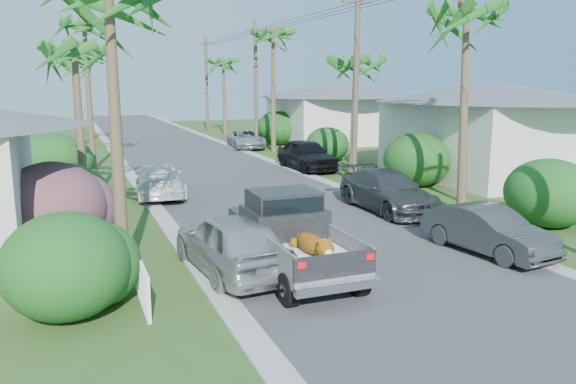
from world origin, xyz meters
name	(u,v)px	position (x,y,z in m)	size (l,w,h in m)	color
ground	(404,285)	(0.00, 0.00, 0.00)	(120.00, 120.00, 0.00)	#37541F
road	(189,157)	(0.00, 25.00, 0.01)	(8.00, 100.00, 0.02)	#38383A
curb_left	(120,160)	(-4.30, 25.00, 0.03)	(0.60, 100.00, 0.06)	#A5A39E
curb_right	(252,154)	(4.30, 25.00, 0.03)	(0.60, 100.00, 0.06)	#A5A39E
pickup_truck	(288,233)	(-2.20, 2.01, 1.01)	(1.98, 5.12, 2.06)	black
parked_car_rn	(488,231)	(3.60, 1.31, 0.66)	(1.40, 4.02, 1.32)	#2E3133
parked_car_rm	(388,192)	(3.83, 7.03, 0.73)	(2.06, 5.06, 1.47)	#2E3134
parked_car_rf	(307,155)	(5.00, 17.42, 0.84)	(1.97, 4.91, 1.67)	black
parked_car_rd	(246,139)	(5.00, 28.56, 0.66)	(2.20, 4.77, 1.33)	#ABAFB2
parked_car_ln	(231,243)	(-3.60, 2.39, 0.79)	(1.86, 4.61, 1.57)	#AAABB1
parked_car_lf	(160,180)	(-3.75, 12.88, 0.70)	(1.95, 4.80, 1.39)	silver
palm_l_b	(74,45)	(-6.80, 12.00, 6.15)	(4.40, 4.40, 7.40)	brown
palm_l_c	(84,22)	(-6.00, 22.00, 7.91)	(4.40, 4.40, 9.20)	brown
palm_l_d	(72,59)	(-6.50, 34.00, 6.44)	(4.40, 4.40, 7.70)	brown
palm_r_a	(470,6)	(6.30, 6.00, 7.42)	(4.40, 4.40, 8.70)	brown
palm_r_b	(355,59)	(6.60, 15.00, 5.95)	(4.40, 4.40, 7.20)	brown
palm_r_c	(273,32)	(6.20, 26.00, 8.11)	(4.40, 4.40, 9.40)	brown
palm_r_d	(223,60)	(6.50, 40.00, 6.74)	(4.40, 4.40, 8.00)	brown
shrub_l_a	(66,266)	(-7.50, 1.00, 1.10)	(2.60, 2.86, 2.20)	#13451B
shrub_l_b	(53,207)	(-7.80, 6.00, 1.30)	(3.00, 3.30, 2.60)	#A4176B
shrub_l_c	(67,192)	(-7.40, 10.00, 1.00)	(2.40, 2.64, 2.00)	#13451B
shrub_l_d	(52,159)	(-8.00, 18.00, 1.20)	(3.20, 3.52, 2.40)	#13451B
shrub_r_a	(549,193)	(7.60, 3.00, 1.15)	(2.80, 3.08, 2.30)	#13451B
shrub_r_b	(417,160)	(7.80, 11.00, 1.25)	(3.00, 3.30, 2.50)	#13451B
shrub_r_c	(327,144)	(7.50, 20.00, 1.05)	(2.60, 2.86, 2.10)	#13451B
shrub_r_d	(278,128)	(8.00, 30.00, 1.30)	(3.20, 3.52, 2.60)	#13451B
picket_fence	(122,233)	(-6.00, 5.50, 0.50)	(0.10, 11.00, 1.00)	white
house_right_near	(492,133)	(13.00, 12.00, 2.22)	(8.00, 9.00, 4.80)	silver
house_right_far	(336,116)	(13.00, 30.00, 2.12)	(9.00, 8.00, 4.60)	silver
utility_pole_b	(356,86)	(5.60, 13.00, 4.60)	(1.60, 0.26, 9.00)	brown
utility_pole_c	(256,85)	(5.60, 28.00, 4.60)	(1.60, 0.26, 9.00)	brown
utility_pole_d	(207,84)	(5.60, 43.00, 4.60)	(1.60, 0.26, 9.00)	brown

